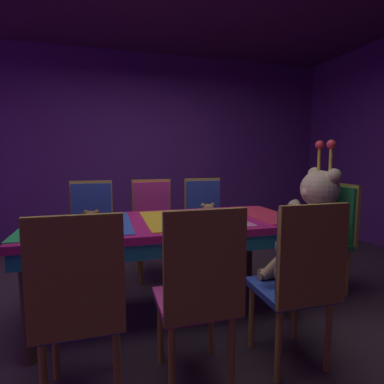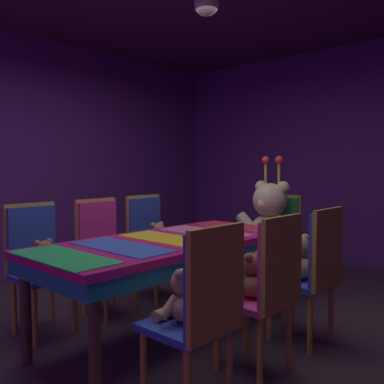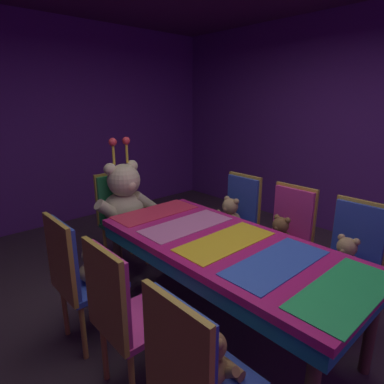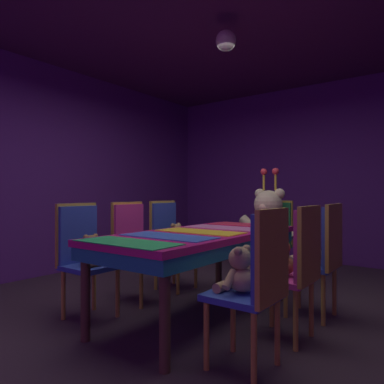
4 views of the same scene
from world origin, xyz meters
The scene contains 18 objects.
ground_plane centered at (0.00, 0.00, 0.00)m, with size 7.90×7.90×0.00m, color #3F2D38.
wall_back centered at (0.00, 3.20, 1.40)m, with size 5.20×0.12×2.80m, color #59267F.
wall_left centered at (-2.60, 0.00, 1.40)m, with size 0.12×6.40×2.80m, color #59267F.
banquet_table centered at (0.00, 0.00, 0.65)m, with size 0.90×2.02×0.75m.
chair_left_0 centered at (-0.87, -0.58, 0.60)m, with size 0.42×0.41×0.98m.
teddy_left_0 centered at (-0.72, -0.58, 0.57)m, with size 0.22×0.28×0.26m.
chair_left_1 centered at (-0.86, 0.03, 0.60)m, with size 0.42×0.41×0.98m.
chair_left_2 centered at (-0.88, 0.60, 0.60)m, with size 0.42×0.41×0.98m.
teddy_left_2 centered at (-0.74, 0.60, 0.58)m, with size 0.23×0.29×0.28m.
chair_right_0 centered at (0.85, -0.57, 0.60)m, with size 0.42×0.41×0.98m.
teddy_right_0 centered at (0.71, -0.57, 0.58)m, with size 0.24×0.31×0.29m.
chair_right_1 centered at (0.87, 0.01, 0.60)m, with size 0.42×0.41×0.98m.
teddy_right_1 centered at (0.73, 0.01, 0.58)m, with size 0.24×0.30×0.29m.
chair_right_2 centered at (0.88, 0.60, 0.60)m, with size 0.42×0.41×0.98m.
teddy_right_2 centered at (0.73, 0.60, 0.60)m, with size 0.27×0.34×0.32m.
throne_chair centered at (0.00, 1.54, 0.60)m, with size 0.41×0.42×0.98m.
king_teddy_bear centered at (0.00, 1.37, 0.75)m, with size 0.71×0.55×0.91m.
pendant_light centered at (-0.01, 0.44, 2.55)m, with size 0.20×0.20×0.20m, color white.
Camera 2 is at (2.22, -2.15, 1.28)m, focal length 39.83 mm.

